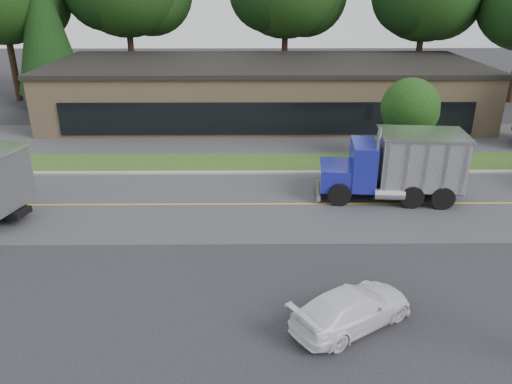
% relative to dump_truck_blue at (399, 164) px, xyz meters
% --- Properties ---
extents(ground, '(140.00, 140.00, 0.00)m').
position_rel_dump_truck_blue_xyz_m(ground, '(-8.10, -9.73, -1.80)').
color(ground, '#39393F').
rests_on(ground, ground).
extents(road, '(60.00, 8.00, 0.02)m').
position_rel_dump_truck_blue_xyz_m(road, '(-8.10, -0.73, -1.80)').
color(road, '#4D4D51').
rests_on(road, ground).
extents(center_line, '(60.00, 0.12, 0.01)m').
position_rel_dump_truck_blue_xyz_m(center_line, '(-8.10, -0.73, -1.80)').
color(center_line, gold).
rests_on(center_line, ground).
extents(curb, '(60.00, 0.30, 0.12)m').
position_rel_dump_truck_blue_xyz_m(curb, '(-8.10, 3.47, -1.80)').
color(curb, '#9E9E99').
rests_on(curb, ground).
extents(grass_verge, '(60.00, 3.40, 0.03)m').
position_rel_dump_truck_blue_xyz_m(grass_verge, '(-8.10, 5.27, -1.80)').
color(grass_verge, '#365A1E').
rests_on(grass_verge, ground).
extents(far_parking, '(60.00, 7.00, 0.02)m').
position_rel_dump_truck_blue_xyz_m(far_parking, '(-8.10, 10.27, -1.80)').
color(far_parking, '#4D4D51').
rests_on(far_parking, ground).
extents(strip_mall, '(32.00, 12.00, 4.00)m').
position_rel_dump_truck_blue_xyz_m(strip_mall, '(-6.10, 16.27, 0.20)').
color(strip_mall, tan).
rests_on(strip_mall, ground).
extents(evergreen_left, '(5.52, 5.52, 12.55)m').
position_rel_dump_truck_blue_xyz_m(evergreen_left, '(-24.10, 20.27, 5.10)').
color(evergreen_left, '#382619').
rests_on(evergreen_left, ground).
extents(tree_verge, '(3.50, 3.29, 4.99)m').
position_rel_dump_truck_blue_xyz_m(tree_verge, '(1.95, 5.31, 1.37)').
color(tree_verge, '#382619').
rests_on(tree_verge, ground).
extents(dump_truck_blue, '(6.97, 3.26, 3.36)m').
position_rel_dump_truck_blue_xyz_m(dump_truck_blue, '(0.00, 0.00, 0.00)').
color(dump_truck_blue, black).
rests_on(dump_truck_blue, ground).
extents(rally_car, '(4.46, 3.74, 1.22)m').
position_rel_dump_truck_blue_xyz_m(rally_car, '(-4.05, -9.89, -1.18)').
color(rally_car, white).
rests_on(rally_car, ground).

